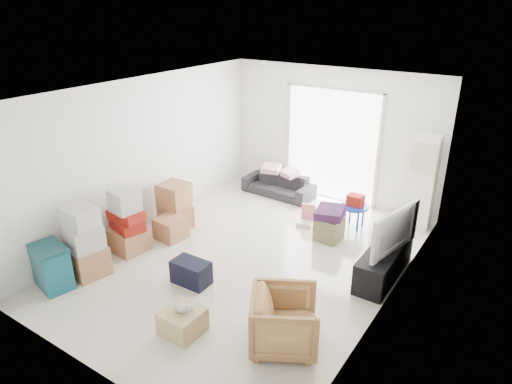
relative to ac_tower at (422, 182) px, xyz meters
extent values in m
cube|color=beige|center=(-1.95, -2.65, -0.99)|extent=(4.50, 6.00, 0.24)
cube|color=white|center=(-1.95, -2.65, 1.95)|extent=(4.50, 6.00, 0.24)
cube|color=white|center=(-1.95, 0.47, 0.48)|extent=(4.50, 0.24, 2.70)
cube|color=white|center=(-1.95, -5.77, 0.48)|extent=(4.50, 0.24, 2.70)
cube|color=white|center=(-4.32, -2.65, 0.48)|extent=(0.24, 6.00, 2.70)
cube|color=white|center=(0.42, -2.65, 0.48)|extent=(0.24, 6.00, 2.70)
cube|color=white|center=(-1.95, 0.33, 0.27)|extent=(2.00, 0.01, 2.30)
cube|color=silver|center=(-2.95, 0.32, 0.27)|extent=(0.06, 0.04, 2.30)
cube|color=silver|center=(-0.95, 0.32, 0.27)|extent=(0.06, 0.04, 2.30)
cube|color=silver|center=(-1.95, 0.32, 1.42)|extent=(2.10, 0.04, 0.06)
cube|color=silver|center=(0.00, 0.00, 0.00)|extent=(0.45, 0.30, 1.75)
cube|color=black|center=(0.05, -1.97, -0.63)|extent=(0.43, 1.45, 0.48)
imported|color=black|center=(0.05, -1.97, -0.32)|extent=(0.90, 1.26, 0.15)
imported|color=#25252A|center=(-2.89, -0.15, -0.57)|extent=(1.58, 0.52, 0.61)
cube|color=#D098AD|center=(-3.11, -0.12, -0.21)|extent=(0.44, 0.39, 0.12)
cube|color=#D098AD|center=(-2.64, -0.12, -0.21)|extent=(0.40, 0.37, 0.11)
imported|color=tan|center=(-0.43, -4.11, -0.47)|extent=(1.02, 1.04, 0.80)
cube|color=#0F4C5C|center=(-3.85, -4.89, -0.72)|extent=(0.63, 0.50, 0.31)
cube|color=#0F4C5C|center=(-3.85, -4.89, -0.41)|extent=(0.63, 0.50, 0.31)
cube|color=#0C333D|center=(-3.85, -4.89, -0.23)|extent=(0.65, 0.52, 0.04)
cube|color=#AF744F|center=(-3.75, -4.38, -0.65)|extent=(0.69, 0.61, 0.45)
cube|color=beige|center=(-3.75, -4.38, -0.25)|extent=(0.64, 0.56, 0.35)
cube|color=beige|center=(-3.75, -4.38, 0.08)|extent=(0.47, 0.42, 0.30)
cube|color=#AF744F|center=(-3.75, -3.55, -0.68)|extent=(0.58, 0.58, 0.39)
cube|color=maroon|center=(-3.75, -3.55, -0.40)|extent=(0.67, 0.53, 0.18)
cube|color=maroon|center=(-3.75, -3.55, -0.23)|extent=(0.58, 0.39, 0.16)
cube|color=beige|center=(-3.75, -3.55, 0.03)|extent=(0.46, 0.45, 0.37)
cube|color=#AF744F|center=(-3.72, -2.46, -0.67)|extent=(0.66, 0.59, 0.40)
cube|color=#AF744F|center=(-3.72, -2.46, -0.25)|extent=(0.50, 0.50, 0.43)
cube|color=#AF744F|center=(-3.46, -2.86, -0.68)|extent=(0.49, 0.49, 0.38)
cube|color=black|center=(-2.25, -3.71, -0.70)|extent=(0.56, 0.35, 0.36)
cube|color=olive|center=(-1.13, -1.37, -0.67)|extent=(0.44, 0.44, 0.42)
cube|color=#401C48|center=(-1.13, -1.37, -0.39)|extent=(0.53, 0.53, 0.14)
cylinder|color=#1431AA|center=(-0.95, -0.69, -0.46)|extent=(0.51, 0.51, 0.04)
cylinder|color=#1431AA|center=(-0.83, -0.56, -0.68)|extent=(0.04, 0.04, 0.40)
cylinder|color=#1431AA|center=(-1.08, -0.56, -0.68)|extent=(0.04, 0.04, 0.40)
cylinder|color=#1431AA|center=(-1.08, -0.82, -0.68)|extent=(0.04, 0.04, 0.40)
cylinder|color=#1431AA|center=(-0.83, -0.82, -0.68)|extent=(0.04, 0.04, 0.40)
cube|color=maroon|center=(-0.95, -0.69, -0.34)|extent=(0.28, 0.22, 0.20)
cube|color=silver|center=(-1.72, -1.11, -0.84)|extent=(0.33, 0.30, 0.07)
cube|color=#CF6D7E|center=(-1.72, -1.00, -0.65)|extent=(0.27, 0.08, 0.31)
cube|color=tan|center=(-1.62, -4.60, -0.72)|extent=(0.49, 0.49, 0.32)
ellipsoid|color=#B2ADA8|center=(-1.62, -4.60, -0.51)|extent=(0.20, 0.14, 0.11)
cube|color=red|center=(-1.62, -4.60, -0.50)|extent=(0.14, 0.11, 0.03)
sphere|color=#B2ADA8|center=(-1.50, -4.57, -0.48)|extent=(0.11, 0.11, 0.11)
camera|label=1|loc=(1.71, -7.95, 3.00)|focal=32.00mm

